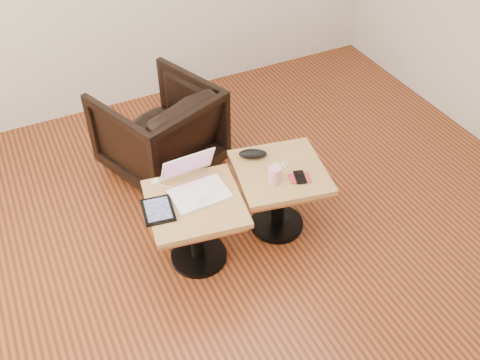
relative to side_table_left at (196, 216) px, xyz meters
name	(u,v)px	position (x,y,z in m)	size (l,w,h in m)	color
room_shell	(261,89)	(0.21, -0.35, 0.99)	(4.52, 4.52, 2.71)	#3C2014
side_table_left	(196,216)	(0.00, 0.00, 0.00)	(0.60, 0.60, 0.48)	black
side_table_right	(279,185)	(0.57, 0.03, 0.00)	(0.62, 0.62, 0.48)	black
laptop	(196,184)	(0.04, 0.08, 0.16)	(0.33, 0.32, 0.21)	white
tablet	(158,210)	(-0.21, 0.02, 0.13)	(0.20, 0.24, 0.02)	black
charging_adapter	(155,182)	(-0.15, 0.24, 0.13)	(0.04, 0.04, 0.02)	white
glasses_case	(253,154)	(0.47, 0.21, 0.15)	(0.17, 0.08, 0.05)	black
striped_cup	(274,175)	(0.48, -0.05, 0.17)	(0.08, 0.08, 0.10)	#D74C71
earbuds_tangle	(283,164)	(0.60, 0.06, 0.13)	(0.08, 0.06, 0.01)	white
phone_on_sleeve	(300,178)	(0.63, -0.09, 0.13)	(0.15, 0.13, 0.02)	#9C3327
armchair	(159,130)	(0.10, 0.93, -0.03)	(0.71, 0.73, 0.66)	black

